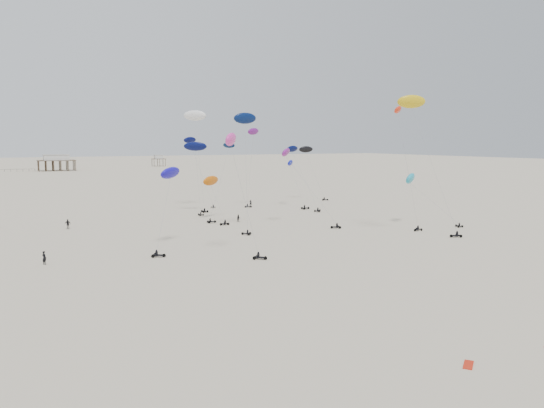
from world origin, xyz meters
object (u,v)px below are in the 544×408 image
pavilion_main (57,164)px  rig_4 (168,186)px  spectator_0 (45,265)px  rig_9 (404,148)px  pavilion_small (159,161)px

pavilion_main → rig_4: size_ratio=1.44×
pavilion_main → rig_4: rig_4 is taller
pavilion_main → rig_4: (-6.01, -255.78, 5.90)m
spectator_0 → pavilion_main: bearing=-43.7°
rig_9 → spectator_0: (-65.11, 0.62, -16.12)m
spectator_0 → pavilion_small: bearing=-56.3°
pavilion_main → spectator_0: size_ratio=9.13×
pavilion_main → spectator_0: pavilion_main is taller
rig_9 → spectator_0: rig_9 is taller
pavilion_small → rig_4: 295.79m
rig_9 → spectator_0: bearing=73.9°
rig_4 → rig_9: (45.60, -4.84, 6.00)m
pavilion_small → spectator_0: (-95.52, -290.00, -3.49)m
pavilion_small → rig_4: rig_4 is taller
spectator_0 → rig_9: bearing=-128.6°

